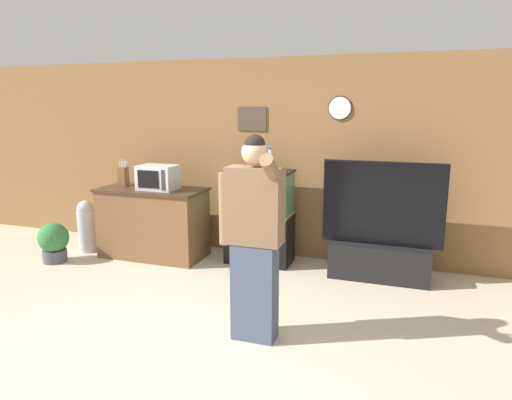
% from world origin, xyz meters
% --- Properties ---
extents(ground_plane, '(18.00, 18.00, 0.00)m').
position_xyz_m(ground_plane, '(0.00, 0.00, 0.00)').
color(ground_plane, beige).
extents(wall_back_paneled, '(10.00, 0.08, 2.60)m').
position_xyz_m(wall_back_paneled, '(0.00, 2.86, 1.30)').
color(wall_back_paneled, olive).
rests_on(wall_back_paneled, ground_plane).
extents(counter_island, '(1.41, 0.69, 0.93)m').
position_xyz_m(counter_island, '(-1.52, 2.23, 0.46)').
color(counter_island, brown).
rests_on(counter_island, ground_plane).
extents(microwave, '(0.49, 0.34, 0.32)m').
position_xyz_m(microwave, '(-1.40, 2.19, 1.08)').
color(microwave, silver).
rests_on(microwave, counter_island).
extents(knife_block, '(0.12, 0.11, 0.36)m').
position_xyz_m(knife_block, '(-2.00, 2.29, 1.06)').
color(knife_block, brown).
rests_on(knife_block, counter_island).
extents(aquarium_on_stand, '(0.83, 0.45, 1.21)m').
position_xyz_m(aquarium_on_stand, '(-0.10, 2.46, 0.60)').
color(aquarium_on_stand, black).
rests_on(aquarium_on_stand, ground_plane).
extents(tv_on_stand, '(1.37, 0.40, 1.38)m').
position_xyz_m(tv_on_stand, '(1.41, 2.36, 0.40)').
color(tv_on_stand, black).
rests_on(tv_on_stand, ground_plane).
extents(person_standing, '(0.56, 0.42, 1.77)m').
position_xyz_m(person_standing, '(0.48, 0.56, 0.92)').
color(person_standing, '#424C66').
rests_on(person_standing, ground_plane).
extents(potted_plant, '(0.39, 0.39, 0.51)m').
position_xyz_m(potted_plant, '(-2.63, 1.60, 0.27)').
color(potted_plant, '#4C4C51').
rests_on(potted_plant, ground_plane).
extents(trash_bin, '(0.25, 0.25, 0.72)m').
position_xyz_m(trash_bin, '(-2.51, 2.11, 0.37)').
color(trash_bin, '#B7B7BC').
rests_on(trash_bin, ground_plane).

